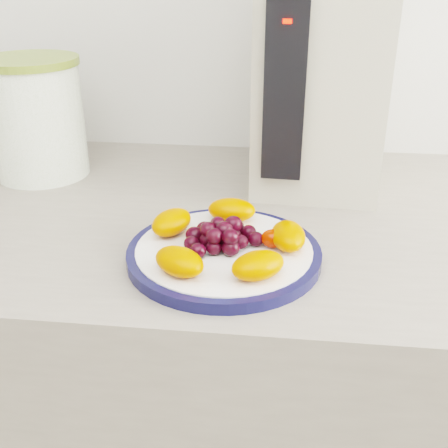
# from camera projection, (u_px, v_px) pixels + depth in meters

# --- Properties ---
(counter) EXTENTS (3.50, 0.60, 0.90)m
(counter) POSITION_uv_depth(u_px,v_px,m) (192.00, 427.00, 1.05)
(counter) COLOR gray
(counter) RESTS_ON floor
(cabinet_face) EXTENTS (3.48, 0.58, 0.84)m
(cabinet_face) POSITION_uv_depth(u_px,v_px,m) (193.00, 439.00, 1.06)
(cabinet_face) COLOR #8B6652
(cabinet_face) RESTS_ON floor
(plate_rim) EXTENTS (0.24, 0.24, 0.01)m
(plate_rim) POSITION_uv_depth(u_px,v_px,m) (224.00, 254.00, 0.71)
(plate_rim) COLOR #11143E
(plate_rim) RESTS_ON counter
(plate_face) EXTENTS (0.22, 0.22, 0.02)m
(plate_face) POSITION_uv_depth(u_px,v_px,m) (224.00, 254.00, 0.70)
(plate_face) COLOR white
(plate_face) RESTS_ON counter
(canister) EXTENTS (0.20, 0.20, 0.19)m
(canister) POSITION_uv_depth(u_px,v_px,m) (37.00, 122.00, 0.94)
(canister) COLOR #4C721E
(canister) RESTS_ON counter
(canister_lid) EXTENTS (0.21, 0.21, 0.01)m
(canister_lid) POSITION_uv_depth(u_px,v_px,m) (28.00, 61.00, 0.90)
(canister_lid) COLOR olive
(canister_lid) RESTS_ON canister
(appliance_body) EXTENTS (0.21, 0.28, 0.34)m
(appliance_body) POSITION_uv_depth(u_px,v_px,m) (321.00, 77.00, 0.90)
(appliance_body) COLOR #BEB8A2
(appliance_body) RESTS_ON counter
(appliance_panel) EXTENTS (0.06, 0.02, 0.25)m
(appliance_panel) POSITION_uv_depth(u_px,v_px,m) (285.00, 93.00, 0.78)
(appliance_panel) COLOR black
(appliance_panel) RESTS_ON appliance_body
(appliance_led) EXTENTS (0.01, 0.01, 0.01)m
(appliance_led) POSITION_uv_depth(u_px,v_px,m) (287.00, 21.00, 0.73)
(appliance_led) COLOR #FF0C05
(appliance_led) RESTS_ON appliance_panel
(fruit_plate) EXTENTS (0.21, 0.20, 0.04)m
(fruit_plate) POSITION_uv_depth(u_px,v_px,m) (227.00, 237.00, 0.70)
(fruit_plate) COLOR #DD5200
(fruit_plate) RESTS_ON plate_face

